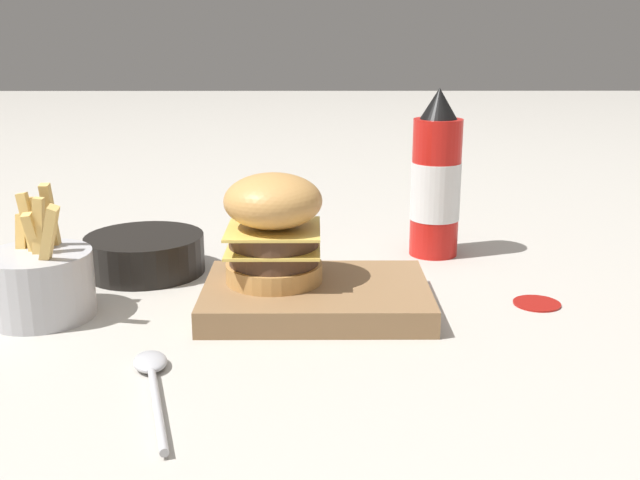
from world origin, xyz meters
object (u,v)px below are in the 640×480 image
Objects in this scene: serving_board at (320,296)px; spoon at (152,374)px; fries_basket at (39,282)px; ketchup_bottle at (436,182)px; side_bowl at (145,253)px; burger at (273,227)px.

serving_board is 1.38× the size of spoon.
ketchup_bottle is at bearing 26.51° from fries_basket.
serving_board is 0.30m from fries_basket.
spoon is at bearing -130.36° from serving_board.
side_bowl is (-0.37, -0.08, -0.07)m from ketchup_bottle.
serving_board reaches higher than spoon.
serving_board is 1.66× the size of side_bowl.
side_bowl is 0.31m from spoon.
ketchup_bottle is at bearing -54.23° from spoon.
fries_basket is (-0.45, -0.22, -0.06)m from ketchup_bottle.
ketchup_bottle is at bearing 11.69° from side_bowl.
fries_basket reaches higher than side_bowl.
side_bowl is 0.83× the size of spoon.
fries_basket reaches higher than spoon.
serving_board is 0.25m from side_bowl.
burger reaches higher than side_bowl.
ketchup_bottle is 0.51m from fries_basket.
ketchup_bottle is 1.59× the size of fries_basket.
ketchup_bottle reaches higher than side_bowl.
side_bowl is at bearing -168.31° from ketchup_bottle.
ketchup_bottle is 1.26× the size of spoon.
burger reaches higher than serving_board.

